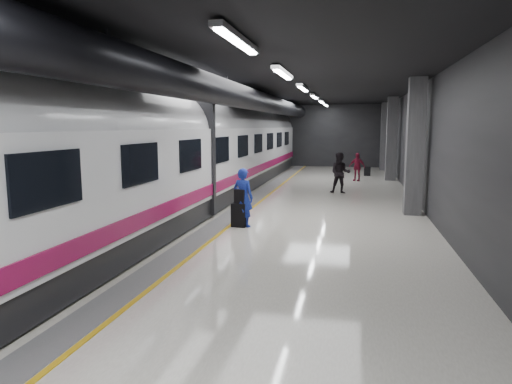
# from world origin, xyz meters

# --- Properties ---
(ground) EXTENTS (40.00, 40.00, 0.00)m
(ground) POSITION_xyz_m (0.00, 0.00, 0.00)
(ground) COLOR white
(ground) RESTS_ON ground
(platform_hall) EXTENTS (10.02, 40.02, 4.51)m
(platform_hall) POSITION_xyz_m (-0.29, 0.96, 3.54)
(platform_hall) COLOR black
(platform_hall) RESTS_ON ground
(train) EXTENTS (3.05, 38.00, 4.05)m
(train) POSITION_xyz_m (-3.25, -0.00, 2.07)
(train) COLOR black
(train) RESTS_ON ground
(traveler_main) EXTENTS (0.72, 0.57, 1.73)m
(traveler_main) POSITION_xyz_m (-0.54, -1.05, 0.86)
(traveler_main) COLOR blue
(traveler_main) RESTS_ON ground
(suitcase_main) EXTENTS (0.45, 0.30, 0.70)m
(suitcase_main) POSITION_xyz_m (-0.65, -1.11, 0.35)
(suitcase_main) COLOR black
(suitcase_main) RESTS_ON ground
(shoulder_bag) EXTENTS (0.33, 0.21, 0.41)m
(shoulder_bag) POSITION_xyz_m (-0.62, -1.12, 0.91)
(shoulder_bag) COLOR black
(shoulder_bag) RESTS_ON suitcase_main
(traveler_far_a) EXTENTS (0.90, 0.72, 1.81)m
(traveler_far_a) POSITION_xyz_m (2.02, 6.36, 0.90)
(traveler_far_a) COLOR black
(traveler_far_a) RESTS_ON ground
(traveler_far_b) EXTENTS (0.96, 0.63, 1.51)m
(traveler_far_b) POSITION_xyz_m (2.76, 11.32, 0.75)
(traveler_far_b) COLOR maroon
(traveler_far_b) RESTS_ON ground
(suitcase_far) EXTENTS (0.38, 0.25, 0.55)m
(suitcase_far) POSITION_xyz_m (3.38, 14.06, 0.28)
(suitcase_far) COLOR black
(suitcase_far) RESTS_ON ground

